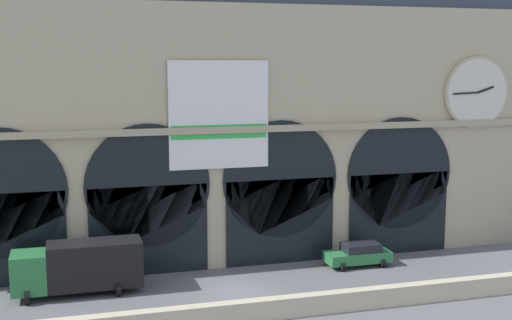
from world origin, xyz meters
The scene contains 5 objects.
ground_plane centered at (0.00, 0.00, 0.00)m, with size 200.00×200.00×0.00m, color slate.
quay_parapet_wall centered at (0.00, -4.50, 0.56)m, with size 90.00×0.70×1.13m, color beige.
station_building centered at (0.03, 7.58, 10.49)m, with size 46.32×5.56×21.57m.
box_truck_midwest centered at (-8.90, 2.38, 1.70)m, with size 7.50×2.91×3.12m.
car_mideast centered at (9.35, 2.89, 0.80)m, with size 4.40×2.22×1.55m.
Camera 1 is at (-9.49, -37.35, 13.68)m, focal length 47.02 mm.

